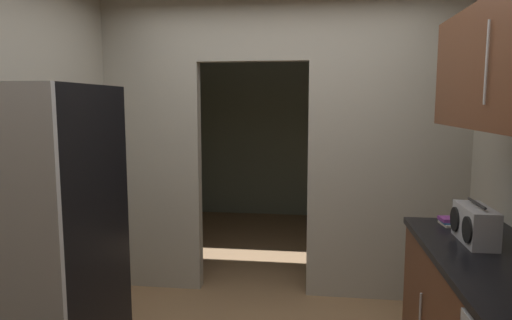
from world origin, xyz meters
name	(u,v)px	position (x,y,z in m)	size (l,w,h in m)	color
kitchen_partition	(288,124)	(0.07, 1.52, 1.50)	(3.12, 0.12, 2.79)	#ADA899
adjoining_room_shell	(292,126)	(0.00, 3.46, 1.39)	(3.12, 2.92, 2.79)	gray
refrigerator	(28,258)	(-1.16, -0.29, 0.89)	(0.79, 0.73, 1.77)	black
boombox	(475,225)	(1.21, 0.28, 1.00)	(0.16, 0.38, 0.24)	#B2B2B7
book_stack	(450,221)	(1.18, 0.65, 0.92)	(0.14, 0.16, 0.05)	beige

